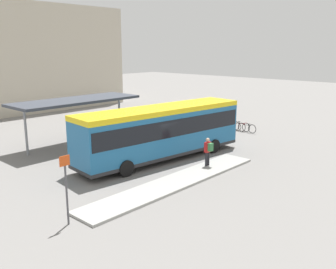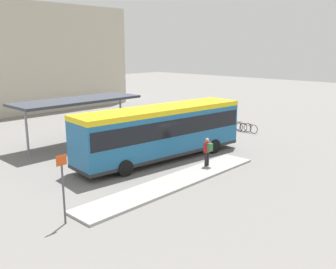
# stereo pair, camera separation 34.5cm
# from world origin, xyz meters

# --- Properties ---
(ground_plane) EXTENTS (120.00, 120.00, 0.00)m
(ground_plane) POSITION_xyz_m (0.00, 0.00, 0.00)
(ground_plane) COLOR slate
(curb_island) EXTENTS (11.75, 1.80, 0.12)m
(curb_island) POSITION_xyz_m (-2.55, -3.43, 0.06)
(curb_island) COLOR #9E9E99
(curb_island) RESTS_ON ground_plane
(city_bus) EXTENTS (11.55, 3.65, 3.27)m
(city_bus) POSITION_xyz_m (0.01, -0.00, 1.91)
(city_bus) COLOR #1E6093
(city_bus) RESTS_ON ground_plane
(pedestrian_waiting) EXTENTS (0.40, 0.42, 1.63)m
(pedestrian_waiting) POSITION_xyz_m (0.57, -3.11, 1.06)
(pedestrian_waiting) COLOR #232328
(pedestrian_waiting) RESTS_ON curb_island
(bicycle_black) EXTENTS (0.48, 1.71, 0.74)m
(bicycle_black) POSITION_xyz_m (10.15, 0.04, 0.37)
(bicycle_black) COLOR black
(bicycle_black) RESTS_ON ground_plane
(bicycle_red) EXTENTS (0.48, 1.78, 0.77)m
(bicycle_red) POSITION_xyz_m (10.30, 0.70, 0.38)
(bicycle_red) COLOR black
(bicycle_red) RESTS_ON ground_plane
(bicycle_orange) EXTENTS (0.48, 1.66, 0.72)m
(bicycle_orange) POSITION_xyz_m (10.13, 1.36, 0.36)
(bicycle_orange) COLOR black
(bicycle_orange) RESTS_ON ground_plane
(station_shelter) EXTENTS (9.10, 3.21, 3.24)m
(station_shelter) POSITION_xyz_m (-1.34, 6.96, 3.10)
(station_shelter) COLOR #383D47
(station_shelter) RESTS_ON ground_plane
(potted_planter_near_shelter) EXTENTS (0.81, 0.81, 1.17)m
(potted_planter_near_shelter) POSITION_xyz_m (0.31, 4.23, 0.60)
(potted_planter_near_shelter) COLOR slate
(potted_planter_near_shelter) RESTS_ON ground_plane
(potted_planter_far_side) EXTENTS (0.78, 0.78, 1.26)m
(potted_planter_far_side) POSITION_xyz_m (-2.61, 4.44, 0.66)
(potted_planter_far_side) COLOR slate
(potted_planter_far_side) RESTS_ON ground_plane
(platform_sign) EXTENTS (0.44, 0.08, 2.80)m
(platform_sign) POSITION_xyz_m (-8.86, -3.33, 1.56)
(platform_sign) COLOR #4C4C51
(platform_sign) RESTS_ON ground_plane
(station_building) EXTENTS (23.44, 11.53, 11.29)m
(station_building) POSITION_xyz_m (3.04, 26.48, 5.65)
(station_building) COLOR #BCB29E
(station_building) RESTS_ON ground_plane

